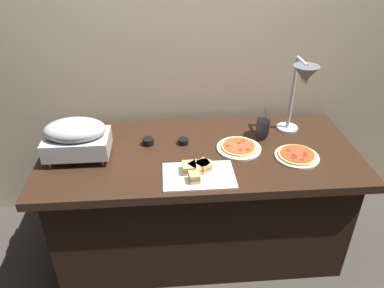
{
  "coord_description": "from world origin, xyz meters",
  "views": [
    {
      "loc": [
        -0.19,
        -1.86,
        1.94
      ],
      "look_at": [
        -0.05,
        0.0,
        0.81
      ],
      "focal_mm": 34.34,
      "sensor_mm": 36.0,
      "label": 1
    }
  ],
  "objects": [
    {
      "name": "chafing_dish",
      "position": [
        -0.71,
        -0.02,
        0.9
      ],
      "size": [
        0.36,
        0.24,
        0.25
      ],
      "color": "#B7BABF",
      "rests_on": "buffet_table"
    },
    {
      "name": "pizza_plate_center",
      "position": [
        0.24,
        0.0,
        0.77
      ],
      "size": [
        0.27,
        0.27,
        0.03
      ],
      "color": "white",
      "rests_on": "buffet_table"
    },
    {
      "name": "ground_plane",
      "position": [
        0.0,
        0.0,
        0.0
      ],
      "size": [
        8.0,
        8.0,
        0.0
      ],
      "primitive_type": "plane",
      "color": "#38332D"
    },
    {
      "name": "pizza_plate_front",
      "position": [
        0.56,
        -0.12,
        0.77
      ],
      "size": [
        0.26,
        0.26,
        0.03
      ],
      "color": "white",
      "rests_on": "buffet_table"
    },
    {
      "name": "buffet_table",
      "position": [
        0.0,
        0.0,
        0.39
      ],
      "size": [
        1.9,
        0.84,
        0.76
      ],
      "color": "black",
      "rests_on": "ground_plane"
    },
    {
      "name": "utensil_holder",
      "position": [
        0.42,
        0.15,
        0.82
      ],
      "size": [
        0.08,
        0.08,
        0.21
      ],
      "color": "#383347",
      "rests_on": "buffet_table"
    },
    {
      "name": "sauce_cup_near",
      "position": [
        -0.31,
        0.1,
        0.78
      ],
      "size": [
        0.07,
        0.07,
        0.04
      ],
      "color": "black",
      "rests_on": "buffet_table"
    },
    {
      "name": "back_wall",
      "position": [
        0.0,
        0.5,
        1.2
      ],
      "size": [
        4.4,
        0.04,
        2.4
      ],
      "primitive_type": "cube",
      "color": "#C6B593",
      "rests_on": "ground_plane"
    },
    {
      "name": "sandwich_platter",
      "position": [
        -0.03,
        -0.24,
        0.78
      ],
      "size": [
        0.39,
        0.26,
        0.06
      ],
      "color": "white",
      "rests_on": "buffet_table"
    },
    {
      "name": "sauce_cup_far",
      "position": [
        -0.09,
        0.09,
        0.78
      ],
      "size": [
        0.06,
        0.06,
        0.03
      ],
      "color": "black",
      "rests_on": "buffet_table"
    },
    {
      "name": "heat_lamp",
      "position": [
        0.61,
        0.11,
        1.14
      ],
      "size": [
        0.15,
        0.3,
        0.5
      ],
      "color": "#B7BABF",
      "rests_on": "buffet_table"
    }
  ]
}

